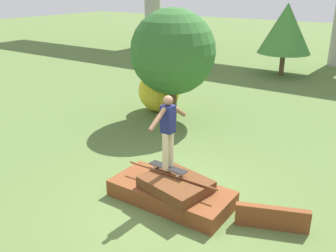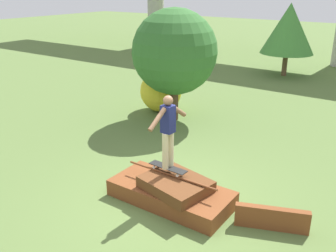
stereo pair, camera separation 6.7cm
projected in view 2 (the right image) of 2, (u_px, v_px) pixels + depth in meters
The scene contains 8 objects.
ground_plane at pixel (171, 201), 7.43m from camera, with size 80.00×80.00×0.00m, color #567038.
scrap_pile at pixel (172, 191), 7.32m from camera, with size 2.41×1.19×0.60m.
scrap_plank_loose at pixel (272, 218), 6.52m from camera, with size 1.23×0.58×0.42m.
skateboard at pixel (168, 168), 7.31m from camera, with size 0.83×0.23×0.09m.
skater at pixel (168, 128), 7.01m from camera, with size 0.23×1.11×1.45m.
tree_behind_left at pixel (175, 52), 11.16m from camera, with size 2.57×2.57×3.43m.
tree_behind_right at pixel (289, 29), 16.86m from camera, with size 2.40×2.40×3.27m.
bush_yellow_flowering at pixel (161, 91), 12.47m from camera, with size 1.39×1.39×1.39m.
Camera 2 is at (3.61, -5.30, 4.04)m, focal length 40.00 mm.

